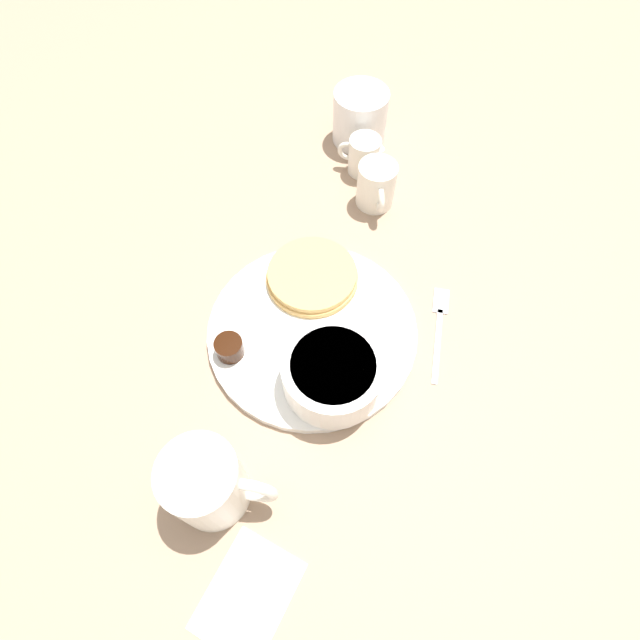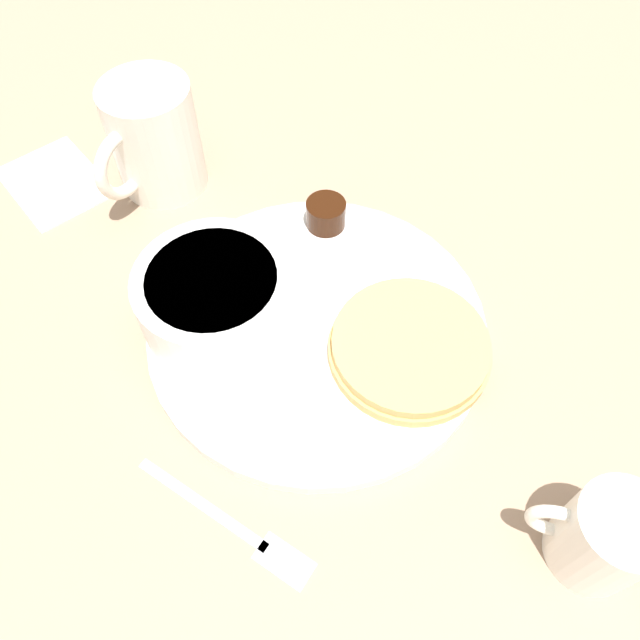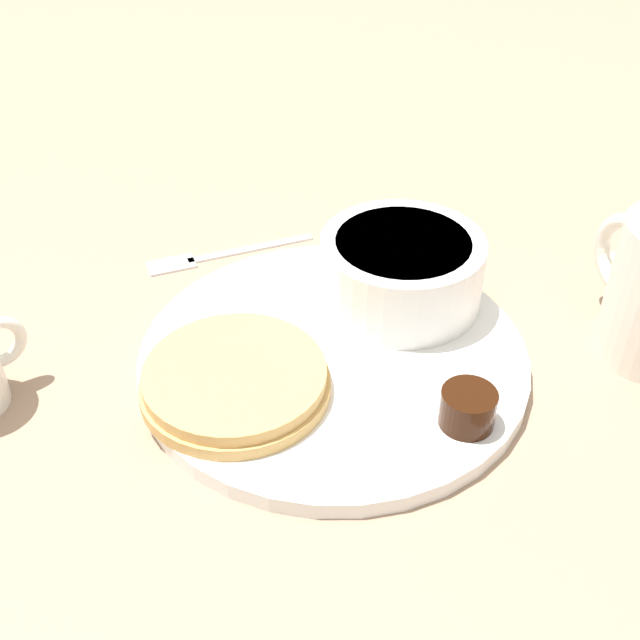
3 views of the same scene
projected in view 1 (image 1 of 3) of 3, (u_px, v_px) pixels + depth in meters
ground_plane at (312, 333)px, 0.64m from camera, size 4.00×4.00×0.00m
plate at (312, 331)px, 0.63m from camera, size 0.26×0.26×0.01m
pancake_stack at (312, 276)px, 0.66m from camera, size 0.12×0.12×0.02m
bowl at (333, 373)px, 0.57m from camera, size 0.12×0.12×0.05m
syrup_cup at (229, 348)px, 0.60m from camera, size 0.03×0.03×0.02m
butter_ramekin at (326, 396)px, 0.57m from camera, size 0.05×0.05×0.04m
coffee_mug at (209, 484)px, 0.50m from camera, size 0.08×0.11×0.10m
creamer_pitcher_near at (376, 185)px, 0.72m from camera, size 0.07×0.06×0.07m
creamer_pitcher_far at (364, 155)px, 0.76m from camera, size 0.05×0.07×0.06m
fork at (439, 322)px, 0.64m from camera, size 0.13×0.07×0.00m
napkin at (248, 596)px, 0.49m from camera, size 0.11×0.09×0.00m
second_mug at (361, 116)px, 0.78m from camera, size 0.12×0.08×0.08m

